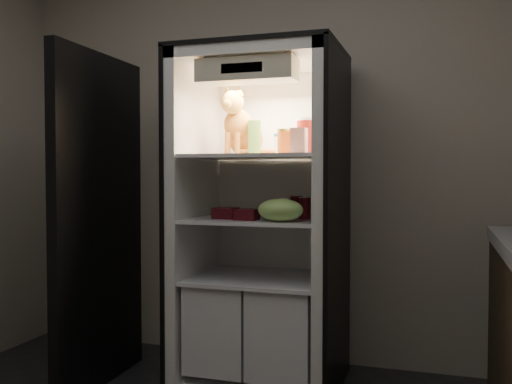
% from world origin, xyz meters
% --- Properties ---
extents(room_shell, '(3.60, 3.60, 3.60)m').
position_xyz_m(room_shell, '(0.00, 0.00, 1.62)').
color(room_shell, white).
rests_on(room_shell, floor).
extents(refrigerator, '(0.90, 0.72, 1.88)m').
position_xyz_m(refrigerator, '(0.00, 1.38, 0.79)').
color(refrigerator, white).
rests_on(refrigerator, floor).
extents(fridge_door, '(0.09, 0.87, 1.85)m').
position_xyz_m(fridge_door, '(-0.85, 1.04, 0.91)').
color(fridge_door, black).
rests_on(fridge_door, floor).
extents(tabby_cat, '(0.33, 0.38, 0.39)m').
position_xyz_m(tabby_cat, '(-0.14, 1.42, 1.44)').
color(tabby_cat, '#BC5418').
rests_on(tabby_cat, refrigerator).
extents(parmesan_shaker, '(0.07, 0.07, 0.19)m').
position_xyz_m(parmesan_shaker, '(-0.03, 1.33, 1.39)').
color(parmesan_shaker, '#238128').
rests_on(parmesan_shaker, refrigerator).
extents(mayo_tub, '(0.09, 0.09, 0.12)m').
position_xyz_m(mayo_tub, '(0.10, 1.42, 1.35)').
color(mayo_tub, white).
rests_on(mayo_tub, refrigerator).
extents(salsa_jar, '(0.08, 0.08, 0.14)m').
position_xyz_m(salsa_jar, '(0.15, 1.30, 1.36)').
color(salsa_jar, maroon).
rests_on(salsa_jar, refrigerator).
extents(pepper_jar, '(0.12, 0.12, 0.20)m').
position_xyz_m(pepper_jar, '(0.27, 1.35, 1.39)').
color(pepper_jar, '#A41E15').
rests_on(pepper_jar, refrigerator).
extents(cream_carton, '(0.08, 0.08, 0.13)m').
position_xyz_m(cream_carton, '(0.27, 1.15, 1.36)').
color(cream_carton, white).
rests_on(cream_carton, refrigerator).
extents(soda_can_a, '(0.07, 0.07, 0.12)m').
position_xyz_m(soda_can_a, '(0.19, 1.40, 1.00)').
color(soda_can_a, black).
rests_on(soda_can_a, refrigerator).
extents(soda_can_b, '(0.06, 0.06, 0.12)m').
position_xyz_m(soda_can_b, '(0.26, 1.31, 1.00)').
color(soda_can_b, black).
rests_on(soda_can_b, refrigerator).
extents(soda_can_c, '(0.06, 0.06, 0.12)m').
position_xyz_m(soda_can_c, '(0.17, 1.23, 1.00)').
color(soda_can_c, black).
rests_on(soda_can_c, refrigerator).
extents(condiment_jar, '(0.06, 0.06, 0.09)m').
position_xyz_m(condiment_jar, '(0.05, 1.34, 0.98)').
color(condiment_jar, '#523117').
rests_on(condiment_jar, refrigerator).
extents(grape_bag, '(0.24, 0.17, 0.12)m').
position_xyz_m(grape_bag, '(0.18, 1.12, 1.00)').
color(grape_bag, '#88B956').
rests_on(grape_bag, refrigerator).
extents(berry_box_left, '(0.12, 0.12, 0.06)m').
position_xyz_m(berry_box_left, '(-0.15, 1.20, 0.97)').
color(berry_box_left, '#4B0C11').
rests_on(berry_box_left, refrigerator).
extents(berry_box_right, '(0.12, 0.12, 0.06)m').
position_xyz_m(berry_box_right, '(-0.02, 1.15, 0.97)').
color(berry_box_right, '#4B0C11').
rests_on(berry_box_right, refrigerator).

